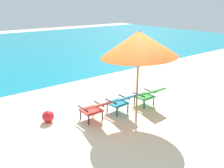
{
  "coord_description": "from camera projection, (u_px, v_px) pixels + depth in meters",
  "views": [
    {
      "loc": [
        -4.17,
        -4.72,
        3.09
      ],
      "look_at": [
        0.0,
        0.65,
        0.75
      ],
      "focal_mm": 38.53,
      "sensor_mm": 36.0,
      "label": 1
    }
  ],
  "objects": [
    {
      "name": "beach_umbrella_center",
      "position": [
        139.0,
        44.0,
        6.07
      ],
      "size": [
        2.83,
        2.83,
        2.45
      ],
      "color": "olive",
      "rests_on": "ground_plane"
    },
    {
      "name": "lounge_chair_right",
      "position": [
        149.0,
        94.0,
        7.34
      ],
      "size": [
        0.58,
        0.9,
        0.68
      ],
      "color": "#338E3D",
      "rests_on": "ground_plane"
    },
    {
      "name": "lounge_chair_left",
      "position": [
        95.0,
        108.0,
        6.38
      ],
      "size": [
        0.55,
        0.88,
        0.68
      ],
      "color": "red",
      "rests_on": "ground_plane"
    },
    {
      "name": "ocean_band",
      "position": [
        5.0,
        49.0,
        16.33
      ],
      "size": [
        40.0,
        18.0,
        0.01
      ],
      "primitive_type": "cube",
      "color": "teal",
      "rests_on": "ground_plane"
    },
    {
      "name": "lounge_chair_center",
      "position": [
        122.0,
        101.0,
        6.86
      ],
      "size": [
        0.59,
        0.91,
        0.68
      ],
      "color": "teal",
      "rests_on": "ground_plane"
    },
    {
      "name": "beach_ball",
      "position": [
        48.0,
        116.0,
        6.46
      ],
      "size": [
        0.32,
        0.32,
        0.32
      ],
      "primitive_type": "sphere",
      "color": "red",
      "rests_on": "ground_plane"
    },
    {
      "name": "ground_plane",
      "position": [
        62.0,
        80.0,
        9.93
      ],
      "size": [
        40.0,
        40.0,
        0.0
      ],
      "primitive_type": "plane",
      "color": "beige"
    }
  ]
}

